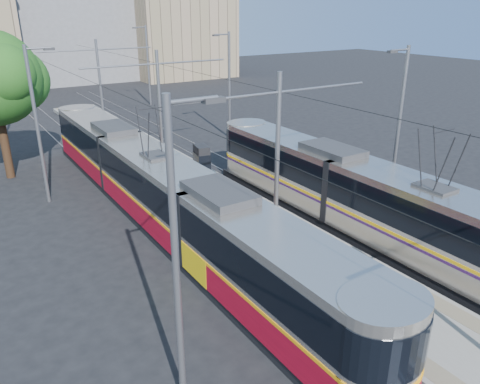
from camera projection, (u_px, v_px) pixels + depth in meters
ground at (428, 338)px, 14.60m from camera, size 160.00×160.00×0.00m
platform at (184, 178)px, 27.83m from camera, size 4.00×50.00×0.30m
tactile_strip_left at (162, 180)px, 27.05m from camera, size 0.70×50.00×0.01m
tactile_strip_right at (206, 171)px, 28.51m from camera, size 0.70×50.00×0.01m
rails at (184, 180)px, 27.88m from camera, size 8.71×70.00×0.03m
tram_left at (158, 189)px, 21.86m from camera, size 2.43×28.70×5.50m
tram_right at (429, 223)px, 18.05m from camera, size 2.43×27.61×5.50m
catenary at (205, 114)px, 24.00m from camera, size 9.20×70.00×7.00m
street_lamps at (153, 100)px, 29.48m from camera, size 15.18×38.22×8.00m
shelter at (202, 166)px, 25.41m from camera, size 0.86×1.21×2.44m
building_centre at (68, 14)px, 64.42m from camera, size 18.36×14.28×17.59m
building_right at (180, 31)px, 67.64m from camera, size 14.28×10.20×12.93m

